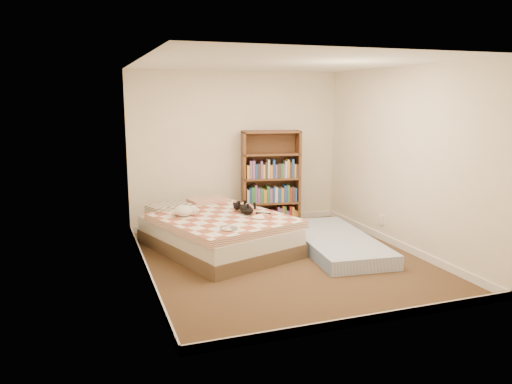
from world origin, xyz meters
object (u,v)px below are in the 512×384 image
object	(u,v)px
bed	(217,231)
black_cat	(246,209)
floor_mattress	(335,242)
white_dog	(185,211)
bookshelf	(270,191)

from	to	relation	value
bed	black_cat	xyz separation A→B (m)	(0.40, -0.07, 0.31)
floor_mattress	white_dog	bearing A→B (deg)	169.46
bed	bookshelf	distance (m)	1.55
bed	black_cat	distance (m)	0.51
bed	white_dog	size ratio (longest dim) A/B	6.11
black_cat	white_dog	size ratio (longest dim) A/B	1.59
bookshelf	bed	bearing A→B (deg)	-129.96
white_dog	bed	bearing A→B (deg)	-33.19
bed	black_cat	bearing A→B (deg)	-28.82
bookshelf	black_cat	xyz separation A→B (m)	(-0.77, -1.05, -0.01)
floor_mattress	black_cat	distance (m)	1.33
bookshelf	black_cat	distance (m)	1.30
bookshelf	floor_mattress	world-z (taller)	bookshelf
bookshelf	white_dog	bearing A→B (deg)	-139.68
bookshelf	white_dog	distance (m)	1.86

